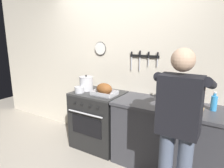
# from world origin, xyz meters

# --- Properties ---
(wall_back) EXTENTS (6.00, 0.13, 2.60)m
(wall_back) POSITION_xyz_m (-0.00, 1.35, 1.30)
(wall_back) COLOR beige
(wall_back) RESTS_ON ground
(counter_block) EXTENTS (2.03, 0.65, 0.90)m
(counter_block) POSITION_xyz_m (1.21, 0.99, 0.46)
(counter_block) COLOR #38383D
(counter_block) RESTS_ON ground
(stove) EXTENTS (0.76, 0.67, 0.90)m
(stove) POSITION_xyz_m (-0.22, 0.99, 0.45)
(stove) COLOR black
(stove) RESTS_ON ground
(person_cook) EXTENTS (0.51, 0.63, 1.66)m
(person_cook) POSITION_xyz_m (1.16, 0.34, 0.95)
(person_cook) COLOR #4C566B
(person_cook) RESTS_ON ground
(roasting_pan) EXTENTS (0.35, 0.26, 0.18)m
(roasting_pan) POSITION_xyz_m (-0.05, 0.91, 0.98)
(roasting_pan) COLOR #B7B7BC
(roasting_pan) RESTS_ON stove
(stock_pot) EXTENTS (0.22, 0.22, 0.25)m
(stock_pot) POSITION_xyz_m (-0.46, 0.99, 1.01)
(stock_pot) COLOR #B7B7BC
(stock_pot) RESTS_ON stove
(saucepan) EXTENTS (0.15, 0.15, 0.09)m
(saucepan) POSITION_xyz_m (-0.46, 0.82, 0.95)
(saucepan) COLOR #B7B7BC
(saucepan) RESTS_ON stove
(cutting_board) EXTENTS (0.36, 0.24, 0.02)m
(cutting_board) POSITION_xyz_m (1.12, 0.92, 0.91)
(cutting_board) COLOR tan
(cutting_board) RESTS_ON counter_block
(bottle_wine_red) EXTENTS (0.07, 0.07, 0.32)m
(bottle_wine_red) POSITION_xyz_m (0.88, 1.03, 1.03)
(bottle_wine_red) COLOR #47141E
(bottle_wine_red) RESTS_ON counter_block
(bottle_soy_sauce) EXTENTS (0.06, 0.06, 0.20)m
(bottle_soy_sauce) POSITION_xyz_m (0.71, 1.14, 0.98)
(bottle_soy_sauce) COLOR black
(bottle_soy_sauce) RESTS_ON counter_block
(bottle_dish_soap) EXTENTS (0.07, 0.07, 0.23)m
(bottle_dish_soap) POSITION_xyz_m (1.39, 1.05, 0.99)
(bottle_dish_soap) COLOR #338CCC
(bottle_dish_soap) RESTS_ON counter_block
(bottle_hot_sauce) EXTENTS (0.05, 0.05, 0.20)m
(bottle_hot_sauce) POSITION_xyz_m (1.17, 1.15, 0.98)
(bottle_hot_sauce) COLOR red
(bottle_hot_sauce) RESTS_ON counter_block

